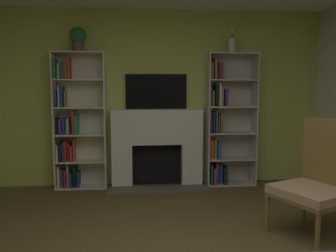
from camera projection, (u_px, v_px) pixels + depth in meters
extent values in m
cube|color=#BBCB5D|center=(156.00, 98.00, 5.52)|extent=(5.15, 0.06, 2.61)
cube|color=white|center=(122.00, 165.00, 5.42)|extent=(0.30, 0.26, 0.63)
cube|color=white|center=(191.00, 164.00, 5.52)|extent=(0.30, 0.26, 0.63)
cube|color=white|center=(157.00, 127.00, 5.40)|extent=(1.34, 0.26, 0.52)
cube|color=black|center=(157.00, 163.00, 5.56)|extent=(0.73, 0.08, 0.63)
cube|color=#5E5649|center=(158.00, 189.00, 5.23)|extent=(1.44, 0.30, 0.03)
cube|color=black|center=(156.00, 91.00, 5.44)|extent=(0.90, 0.06, 0.51)
cube|color=beige|center=(55.00, 121.00, 5.24)|extent=(0.02, 0.29, 1.97)
cube|color=beige|center=(105.00, 121.00, 5.31)|extent=(0.02, 0.29, 1.97)
cube|color=beige|center=(81.00, 120.00, 5.40)|extent=(0.73, 0.02, 1.97)
cube|color=beige|center=(82.00, 187.00, 5.38)|extent=(0.70, 0.29, 0.02)
cube|color=beige|center=(60.00, 176.00, 5.36)|extent=(0.03, 0.20, 0.31)
cube|color=#354982|center=(63.00, 178.00, 5.37)|extent=(0.04, 0.19, 0.24)
cube|color=red|center=(66.00, 178.00, 5.35)|extent=(0.03, 0.23, 0.26)
cube|color=beige|center=(69.00, 175.00, 5.36)|extent=(0.02, 0.21, 0.33)
cube|color=#244B8C|center=(71.00, 179.00, 5.36)|extent=(0.04, 0.24, 0.21)
cube|color=black|center=(75.00, 175.00, 5.38)|extent=(0.04, 0.20, 0.33)
cube|color=navy|center=(79.00, 179.00, 5.37)|extent=(0.02, 0.23, 0.22)
cube|color=beige|center=(81.00, 161.00, 5.34)|extent=(0.70, 0.29, 0.02)
cube|color=beige|center=(58.00, 153.00, 5.30)|extent=(0.03, 0.24, 0.24)
cube|color=black|center=(61.00, 152.00, 5.30)|extent=(0.03, 0.23, 0.27)
cube|color=#174D90|center=(64.00, 151.00, 5.32)|extent=(0.03, 0.20, 0.27)
cube|color=#B4252B|center=(66.00, 150.00, 5.31)|extent=(0.03, 0.22, 0.30)
cube|color=#B53022|center=(69.00, 151.00, 5.35)|extent=(0.03, 0.16, 0.27)
cube|color=#B5322F|center=(72.00, 153.00, 5.32)|extent=(0.03, 0.23, 0.22)
cube|color=#9A5B2C|center=(75.00, 149.00, 5.34)|extent=(0.02, 0.19, 0.32)
cube|color=beige|center=(81.00, 134.00, 5.29)|extent=(0.70, 0.29, 0.02)
cube|color=black|center=(58.00, 126.00, 5.29)|extent=(0.03, 0.17, 0.24)
cube|color=#65326D|center=(61.00, 126.00, 5.28)|extent=(0.04, 0.19, 0.22)
cube|color=navy|center=(64.00, 126.00, 5.27)|extent=(0.04, 0.22, 0.23)
cube|color=beige|center=(68.00, 126.00, 5.30)|extent=(0.04, 0.18, 0.22)
cube|color=black|center=(71.00, 125.00, 5.28)|extent=(0.02, 0.22, 0.25)
cube|color=#AC382A|center=(74.00, 123.00, 5.28)|extent=(0.04, 0.22, 0.33)
cube|color=#327F52|center=(77.00, 125.00, 5.28)|extent=(0.04, 0.24, 0.27)
cube|color=beige|center=(80.00, 107.00, 5.25)|extent=(0.70, 0.29, 0.02)
cube|color=navy|center=(57.00, 99.00, 5.22)|extent=(0.03, 0.21, 0.24)
cube|color=beige|center=(60.00, 97.00, 5.23)|extent=(0.02, 0.20, 0.29)
cube|color=navy|center=(62.00, 97.00, 5.23)|extent=(0.04, 0.20, 0.29)
cube|color=olive|center=(66.00, 99.00, 5.26)|extent=(0.02, 0.16, 0.22)
cube|color=beige|center=(79.00, 80.00, 5.20)|extent=(0.70, 0.29, 0.02)
cube|color=#2B6F40|center=(55.00, 69.00, 5.16)|extent=(0.03, 0.24, 0.28)
cube|color=beige|center=(59.00, 71.00, 5.20)|extent=(0.03, 0.17, 0.22)
cube|color=#216D43|center=(62.00, 71.00, 5.19)|extent=(0.03, 0.19, 0.24)
cube|color=#673B6E|center=(64.00, 71.00, 5.19)|extent=(0.03, 0.21, 0.22)
cube|color=olive|center=(67.00, 71.00, 5.19)|extent=(0.02, 0.21, 0.23)
cube|color=#B13825|center=(69.00, 68.00, 5.18)|extent=(0.03, 0.24, 0.31)
cube|color=beige|center=(78.00, 52.00, 5.16)|extent=(0.70, 0.29, 0.02)
cube|color=beige|center=(207.00, 120.00, 5.43)|extent=(0.02, 0.33, 1.97)
cube|color=beige|center=(254.00, 119.00, 5.50)|extent=(0.02, 0.33, 1.97)
cube|color=beige|center=(228.00, 119.00, 5.62)|extent=(0.73, 0.02, 1.97)
cube|color=beige|center=(230.00, 183.00, 5.57)|extent=(0.70, 0.33, 0.02)
cube|color=black|center=(208.00, 176.00, 5.58)|extent=(0.03, 0.20, 0.20)
cube|color=#27703D|center=(210.00, 173.00, 5.55)|extent=(0.02, 0.25, 0.30)
cube|color=#5A3C81|center=(213.00, 175.00, 5.55)|extent=(0.04, 0.27, 0.24)
cube|color=#A7362B|center=(216.00, 172.00, 5.57)|extent=(0.04, 0.22, 0.32)
cube|color=#1D4698|center=(219.00, 173.00, 5.59)|extent=(0.04, 0.21, 0.28)
cube|color=black|center=(224.00, 175.00, 5.56)|extent=(0.04, 0.28, 0.23)
cube|color=navy|center=(226.00, 174.00, 5.61)|extent=(0.02, 0.19, 0.25)
cube|color=beige|center=(230.00, 158.00, 5.53)|extent=(0.70, 0.33, 0.02)
cube|color=red|center=(209.00, 147.00, 5.50)|extent=(0.02, 0.27, 0.34)
cube|color=olive|center=(211.00, 149.00, 5.53)|extent=(0.04, 0.21, 0.27)
cube|color=olive|center=(214.00, 148.00, 5.52)|extent=(0.04, 0.24, 0.29)
cube|color=#2A4792|center=(217.00, 150.00, 5.51)|extent=(0.04, 0.28, 0.26)
cube|color=beige|center=(231.00, 133.00, 5.49)|extent=(0.70, 0.33, 0.02)
cube|color=#4F2774|center=(209.00, 122.00, 5.44)|extent=(0.02, 0.28, 0.32)
cube|color=black|center=(212.00, 122.00, 5.46)|extent=(0.04, 0.27, 0.32)
cube|color=#346C55|center=(215.00, 122.00, 5.46)|extent=(0.02, 0.27, 0.32)
cube|color=#4C3F78|center=(217.00, 123.00, 5.48)|extent=(0.02, 0.25, 0.27)
cube|color=brown|center=(220.00, 123.00, 5.49)|extent=(0.04, 0.22, 0.28)
cube|color=beige|center=(231.00, 107.00, 5.44)|extent=(0.70, 0.33, 0.02)
cube|color=#376742|center=(209.00, 98.00, 5.43)|extent=(0.02, 0.23, 0.23)
cube|color=olive|center=(212.00, 98.00, 5.44)|extent=(0.03, 0.22, 0.23)
cube|color=black|center=(216.00, 96.00, 5.44)|extent=(0.04, 0.23, 0.29)
cube|color=beige|center=(219.00, 95.00, 5.41)|extent=(0.03, 0.28, 0.33)
cube|color=beige|center=(221.00, 97.00, 5.47)|extent=(0.04, 0.19, 0.25)
cube|color=#572972|center=(225.00, 97.00, 5.44)|extent=(0.03, 0.26, 0.25)
cube|color=beige|center=(232.00, 80.00, 5.40)|extent=(0.70, 0.33, 0.02)
cube|color=brown|center=(210.00, 71.00, 5.37)|extent=(0.04, 0.27, 0.24)
cube|color=olive|center=(214.00, 69.00, 5.37)|extent=(0.02, 0.27, 0.31)
cube|color=olive|center=(215.00, 71.00, 5.41)|extent=(0.03, 0.20, 0.25)
cube|color=#5E3075|center=(218.00, 71.00, 5.39)|extent=(0.02, 0.25, 0.25)
cube|color=brown|center=(221.00, 71.00, 5.41)|extent=(0.04, 0.21, 0.25)
cube|color=beige|center=(232.00, 54.00, 5.35)|extent=(0.70, 0.33, 0.02)
cylinder|color=#564F4F|center=(78.00, 47.00, 5.15)|extent=(0.16, 0.16, 0.13)
sphere|color=#2D7033|center=(78.00, 35.00, 5.13)|extent=(0.23, 0.23, 0.23)
cylinder|color=beige|center=(232.00, 46.00, 5.36)|extent=(0.11, 0.11, 0.21)
cylinder|color=#4C7F3F|center=(233.00, 35.00, 5.35)|extent=(0.01, 0.01, 0.12)
sphere|color=white|center=(233.00, 31.00, 5.34)|extent=(0.05, 0.05, 0.05)
cylinder|color=#4C7F3F|center=(233.00, 35.00, 5.31)|extent=(0.01, 0.01, 0.10)
sphere|color=white|center=(233.00, 31.00, 5.31)|extent=(0.05, 0.05, 0.05)
cylinder|color=#4C7F3F|center=(232.00, 35.00, 5.34)|extent=(0.01, 0.01, 0.11)
sphere|color=white|center=(232.00, 31.00, 5.34)|extent=(0.04, 0.04, 0.04)
cylinder|color=#4C7F3F|center=(232.00, 33.00, 5.34)|extent=(0.01, 0.01, 0.17)
sphere|color=white|center=(232.00, 27.00, 5.33)|extent=(0.05, 0.05, 0.05)
cylinder|color=brown|center=(304.00, 203.00, 4.02)|extent=(0.04, 0.04, 0.42)
cylinder|color=brown|center=(318.00, 232.00, 3.22)|extent=(0.04, 0.04, 0.42)
cylinder|color=brown|center=(267.00, 212.00, 3.74)|extent=(0.04, 0.04, 0.42)
cube|color=tan|center=(311.00, 191.00, 3.59)|extent=(0.82, 0.85, 0.08)
cube|color=brown|center=(311.00, 197.00, 3.60)|extent=(0.82, 0.85, 0.04)
cube|color=brown|center=(331.00, 156.00, 3.69)|extent=(0.32, 0.62, 0.74)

